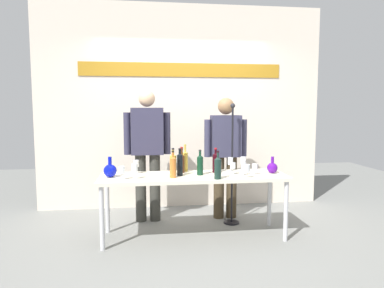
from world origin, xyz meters
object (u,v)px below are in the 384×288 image
object	(u,v)px
decanter_blue_left	(110,170)
wine_bottle_3	(218,167)
wine_glass_right_5	(233,166)
wine_glass_right_4	(247,168)
wine_bottle_0	(182,162)
presenter_right	(226,150)
wine_glass_right_3	(230,161)
wine_bottle_6	(173,166)
microphone_stand	(232,184)
wine_bottle_7	(180,164)
wine_glass_right_2	(255,167)
wine_glass_left_0	(136,164)
wine_glass_left_1	(135,168)
display_table	(194,180)
wine_bottle_2	(200,164)
wine_glass_right_0	(243,160)
wine_bottle_4	(216,162)
presenter_left	(147,147)
wine_glass_right_1	(244,167)
wine_bottle_1	(185,160)
wine_bottle_5	(173,163)
wine_glass_left_2	(122,170)

from	to	relation	value
decanter_blue_left	wine_bottle_3	world-z (taller)	wine_bottle_3
wine_glass_right_5	wine_glass_right_4	bearing A→B (deg)	-65.28
wine_bottle_0	wine_bottle_3	xyz separation A→B (m)	(0.35, -0.42, 0.00)
presenter_right	wine_glass_right_3	world-z (taller)	presenter_right
wine_bottle_6	microphone_stand	size ratio (longest dim) A/B	0.19
wine_glass_right_3	wine_bottle_3	bearing A→B (deg)	-118.48
wine_bottle_7	wine_glass_right_2	bearing A→B (deg)	-2.39
wine_glass_left_0	wine_glass_left_1	bearing A→B (deg)	-91.16
display_table	wine_bottle_2	xyz separation A→B (m)	(0.07, 0.00, 0.19)
wine_glass_right_0	wine_bottle_4	bearing A→B (deg)	-164.01
wine_bottle_6	microphone_stand	world-z (taller)	microphone_stand
wine_bottle_7	wine_glass_left_1	world-z (taller)	wine_bottle_7
wine_bottle_2	wine_bottle_6	size ratio (longest dim) A/B	0.97
presenter_left	wine_glass_left_1	xyz separation A→B (m)	(-0.14, -0.80, -0.14)
display_table	wine_bottle_7	bearing A→B (deg)	-176.13
display_table	wine_glass_right_5	distance (m)	0.48
wine_bottle_2	presenter_left	bearing A→B (deg)	132.13
display_table	presenter_left	xyz separation A→B (m)	(-0.52, 0.66, 0.32)
wine_bottle_6	wine_glass_right_3	size ratio (longest dim) A/B	1.79
wine_glass_left_1	wine_glass_right_1	bearing A→B (deg)	2.44
presenter_left	wine_glass_right_4	size ratio (longest dim) A/B	11.32
wine_bottle_0	wine_glass_right_3	size ratio (longest dim) A/B	1.84
wine_bottle_3	wine_glass_right_0	bearing A→B (deg)	49.19
display_table	wine_bottle_1	size ratio (longest dim) A/B	6.51
wine_bottle_4	wine_glass_right_2	xyz separation A→B (m)	(0.43, -0.17, -0.04)
wine_glass_right_3	presenter_left	bearing A→B (deg)	155.70
wine_bottle_0	wine_glass_right_0	size ratio (longest dim) A/B	1.81
wine_bottle_2	wine_glass_left_0	xyz separation A→B (m)	(-0.73, 0.17, -0.01)
wine_glass_left_0	wine_glass_right_5	xyz separation A→B (m)	(1.11, -0.20, -0.02)
wine_bottle_3	wine_bottle_5	bearing A→B (deg)	145.69
wine_glass_left_1	wine_glass_right_4	world-z (taller)	wine_glass_left_1
wine_glass_right_2	microphone_stand	bearing A→B (deg)	108.96
decanter_blue_left	wine_glass_left_2	bearing A→B (deg)	-49.21
wine_bottle_0	wine_glass_left_1	distance (m)	0.62
decanter_blue_left	wine_bottle_7	size ratio (longest dim) A/B	0.73
wine_glass_right_1	presenter_right	bearing A→B (deg)	93.30
wine_bottle_7	wine_glass_right_3	size ratio (longest dim) A/B	1.87
wine_glass_right_5	microphone_stand	bearing A→B (deg)	77.22
wine_bottle_1	wine_glass_right_3	world-z (taller)	wine_bottle_1
decanter_blue_left	wine_glass_right_4	distance (m)	1.51
decanter_blue_left	wine_bottle_6	xyz separation A→B (m)	(0.69, -0.11, 0.05)
display_table	presenter_right	distance (m)	0.88
wine_glass_right_0	wine_bottle_5	bearing A→B (deg)	-169.00
wine_glass_left_2	wine_glass_right_0	xyz separation A→B (m)	(1.45, 0.39, 0.02)
wine_bottle_1	wine_bottle_7	size ratio (longest dim) A/B	1.05
wine_glass_right_2	wine_glass_right_5	xyz separation A→B (m)	(-0.25, 0.03, 0.01)
wine_bottle_0	wine_glass_right_1	bearing A→B (deg)	-20.61
presenter_right	wine_glass_right_2	size ratio (longest dim) A/B	13.10
wine_glass_left_2	wine_glass_right_1	xyz separation A→B (m)	(1.36, 0.07, -0.01)
wine_bottle_0	wine_glass_right_5	distance (m)	0.61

